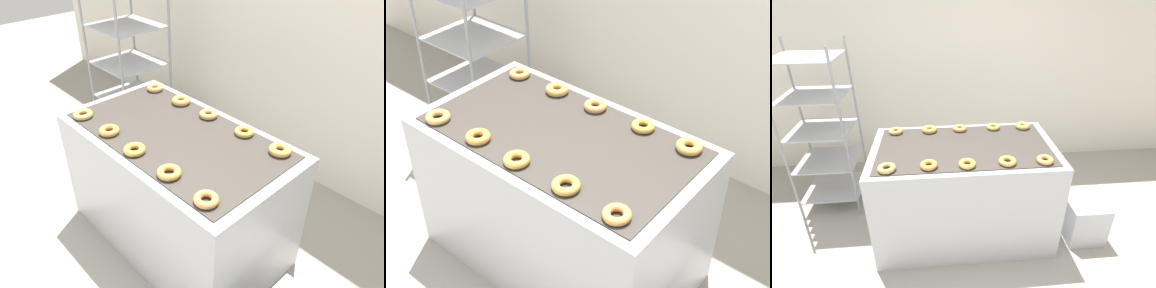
{
  "view_description": "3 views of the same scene",
  "coord_description": "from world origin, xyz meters",
  "views": [
    {
      "loc": [
        1.6,
        -0.65,
        2.25
      ],
      "look_at": [
        0.0,
        0.85,
        0.8
      ],
      "focal_mm": 35.0,
      "sensor_mm": 36.0,
      "label": 1
    },
    {
      "loc": [
        1.56,
        -1.05,
        2.61
      ],
      "look_at": [
        0.0,
        0.85,
        0.8
      ],
      "focal_mm": 50.0,
      "sensor_mm": 36.0,
      "label": 2
    },
    {
      "loc": [
        -0.22,
        -1.57,
        2.2
      ],
      "look_at": [
        0.0,
        0.7,
        0.97
      ],
      "focal_mm": 28.0,
      "sensor_mm": 36.0,
      "label": 3
    }
  ],
  "objects": [
    {
      "name": "donut_far_right",
      "position": [
        0.31,
        1.02,
        0.97
      ],
      "size": [
        0.13,
        0.13,
        0.04
      ],
      "primitive_type": "torus",
      "color": "gold",
      "rests_on": "fryer_machine"
    },
    {
      "name": "donut_near_rightmost",
      "position": [
        0.61,
        0.38,
        0.97
      ],
      "size": [
        0.13,
        0.13,
        0.04
      ],
      "primitive_type": "torus",
      "color": "#D38C48",
      "rests_on": "fryer_machine"
    },
    {
      "name": "fryer_machine",
      "position": [
        0.0,
        0.7,
        0.48
      ],
      "size": [
        1.6,
        0.9,
        0.95
      ],
      "color": "#B7BABF",
      "rests_on": "ground_plane"
    },
    {
      "name": "donut_near_center",
      "position": [
        -0.01,
        0.38,
        0.97
      ],
      "size": [
        0.14,
        0.14,
        0.04
      ],
      "primitive_type": "torus",
      "color": "gold",
      "rests_on": "fryer_machine"
    },
    {
      "name": "donut_far_leftmost",
      "position": [
        -0.61,
        1.02,
        0.97
      ],
      "size": [
        0.13,
        0.13,
        0.04
      ],
      "primitive_type": "torus",
      "color": "tan",
      "rests_on": "fryer_machine"
    },
    {
      "name": "donut_near_left",
      "position": [
        -0.3,
        0.39,
        0.97
      ],
      "size": [
        0.14,
        0.14,
        0.04
      ],
      "primitive_type": "torus",
      "color": "#CA863B",
      "rests_on": "fryer_machine"
    },
    {
      "name": "wall_back",
      "position": [
        0.0,
        2.12,
        1.4
      ],
      "size": [
        8.0,
        0.05,
        2.8
      ],
      "color": "silver",
      "rests_on": "ground_plane"
    },
    {
      "name": "donut_far_center",
      "position": [
        -0.01,
        1.02,
        0.97
      ],
      "size": [
        0.13,
        0.13,
        0.04
      ],
      "primitive_type": "torus",
      "color": "#C8894B",
      "rests_on": "fryer_machine"
    },
    {
      "name": "baking_rack_cart",
      "position": [
        -1.39,
        1.3,
        0.89
      ],
      "size": [
        0.61,
        0.59,
        1.75
      ],
      "color": "gray",
      "rests_on": "ground_plane"
    },
    {
      "name": "donut_far_left",
      "position": [
        -0.3,
        1.02,
        0.98
      ],
      "size": [
        0.14,
        0.14,
        0.05
      ],
      "primitive_type": "torus",
      "color": "gold",
      "rests_on": "fryer_machine"
    },
    {
      "name": "donut_far_rightmost",
      "position": [
        0.6,
        1.02,
        0.98
      ],
      "size": [
        0.14,
        0.14,
        0.04
      ],
      "primitive_type": "torus",
      "color": "gold",
      "rests_on": "fryer_machine"
    },
    {
      "name": "ground_plane",
      "position": [
        0.0,
        0.0,
        0.0
      ],
      "size": [
        14.0,
        14.0,
        0.0
      ],
      "primitive_type": "plane",
      "color": "#9E998E"
    },
    {
      "name": "donut_near_leftmost",
      "position": [
        -0.62,
        0.37,
        0.97
      ],
      "size": [
        0.14,
        0.14,
        0.04
      ],
      "primitive_type": "torus",
      "color": "tan",
      "rests_on": "fryer_machine"
    },
    {
      "name": "donut_near_right",
      "position": [
        0.31,
        0.38,
        0.97
      ],
      "size": [
        0.14,
        0.14,
        0.04
      ],
      "primitive_type": "torus",
      "color": "gold",
      "rests_on": "fryer_machine"
    }
  ]
}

